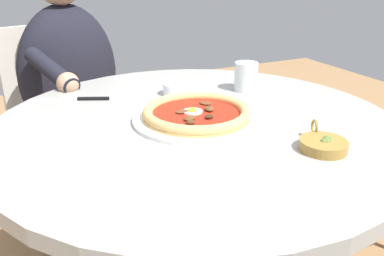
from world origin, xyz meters
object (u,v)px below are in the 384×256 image
(ramekin_capers, at_px, (174,89))
(dining_table, at_px, (196,169))
(diner_person, at_px, (75,122))
(cafe_chair_diner, at_px, (60,107))
(steak_knife, at_px, (83,99))
(pizza_on_plate, at_px, (196,114))
(olive_pan, at_px, (323,144))
(water_glass, at_px, (246,78))

(ramekin_capers, bearing_deg, dining_table, 81.72)
(diner_person, relative_size, cafe_chair_diner, 1.30)
(dining_table, relative_size, ramekin_capers, 15.23)
(ramekin_capers, xyz_separation_m, diner_person, (0.22, -0.52, -0.26))
(ramekin_capers, bearing_deg, steak_knife, -14.47)
(diner_person, height_order, cafe_chair_diner, diner_person)
(cafe_chair_diner, bearing_deg, pizza_on_plate, 104.54)
(pizza_on_plate, bearing_deg, olive_pan, 121.88)
(ramekin_capers, distance_m, cafe_chair_diner, 0.75)
(diner_person, bearing_deg, pizza_on_plate, 104.68)
(water_glass, relative_size, olive_pan, 0.72)
(dining_table, bearing_deg, diner_person, -75.32)
(ramekin_capers, height_order, olive_pan, olive_pan)
(dining_table, xyz_separation_m, water_glass, (-0.25, -0.16, 0.18))
(steak_knife, height_order, diner_person, diner_person)
(water_glass, xyz_separation_m, cafe_chair_diner, (0.48, -0.72, -0.25))
(steak_knife, xyz_separation_m, diner_person, (-0.04, -0.45, -0.24))
(steak_knife, bearing_deg, olive_pan, 125.56)
(cafe_chair_diner, bearing_deg, steak_knife, 89.94)
(steak_knife, xyz_separation_m, ramekin_capers, (-0.26, 0.07, 0.02))
(dining_table, distance_m, water_glass, 0.34)
(dining_table, height_order, olive_pan, olive_pan)
(steak_knife, distance_m, olive_pan, 0.68)
(water_glass, distance_m, cafe_chair_diner, 0.90)
(pizza_on_plate, height_order, water_glass, water_glass)
(pizza_on_plate, distance_m, olive_pan, 0.32)
(steak_knife, height_order, cafe_chair_diner, cafe_chair_diner)
(steak_knife, height_order, ramekin_capers, ramekin_capers)
(steak_knife, xyz_separation_m, cafe_chair_diner, (-0.00, -0.59, -0.22))
(pizza_on_plate, distance_m, steak_knife, 0.36)
(ramekin_capers, distance_m, diner_person, 0.62)
(steak_knife, distance_m, ramekin_capers, 0.27)
(steak_knife, bearing_deg, cafe_chair_diner, -90.06)
(dining_table, xyz_separation_m, cafe_chair_diner, (0.23, -0.88, -0.07))
(steak_knife, relative_size, cafe_chair_diner, 0.23)
(pizza_on_plate, relative_size, water_glass, 3.68)
(diner_person, bearing_deg, ramekin_capers, 113.37)
(pizza_on_plate, bearing_deg, ramekin_capers, -98.29)
(olive_pan, xyz_separation_m, diner_person, (0.36, -1.01, -0.25))
(cafe_chair_diner, bearing_deg, dining_table, 104.54)
(olive_pan, height_order, diner_person, diner_person)
(pizza_on_plate, bearing_deg, cafe_chair_diner, -75.46)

